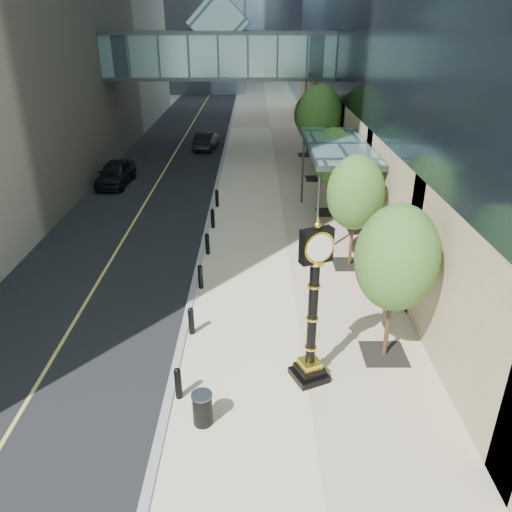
{
  "coord_description": "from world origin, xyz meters",
  "views": [
    {
      "loc": [
        -0.54,
        -10.09,
        9.79
      ],
      "look_at": [
        -0.5,
        5.57,
        2.34
      ],
      "focal_mm": 35.0,
      "sensor_mm": 36.0,
      "label": 1
    }
  ],
  "objects_px": {
    "pedestrian": "(381,268)",
    "car_far": "(207,140)",
    "street_clock": "(312,316)",
    "trash_bin": "(202,409)",
    "car_near": "(116,173)"
  },
  "relations": [
    {
      "from": "pedestrian",
      "to": "car_far",
      "type": "distance_m",
      "value": 25.43
    },
    {
      "from": "street_clock",
      "to": "car_far",
      "type": "height_order",
      "value": "street_clock"
    },
    {
      "from": "street_clock",
      "to": "pedestrian",
      "type": "relative_size",
      "value": 3.27
    },
    {
      "from": "car_near",
      "to": "car_far",
      "type": "xyz_separation_m",
      "value": [
        5.03,
        10.02,
        -0.08
      ]
    },
    {
      "from": "car_near",
      "to": "car_far",
      "type": "height_order",
      "value": "car_near"
    },
    {
      "from": "street_clock",
      "to": "car_near",
      "type": "relative_size",
      "value": 1.12
    },
    {
      "from": "trash_bin",
      "to": "car_far",
      "type": "distance_m",
      "value": 31.52
    },
    {
      "from": "pedestrian",
      "to": "trash_bin",
      "type": "bearing_deg",
      "value": 27.48
    },
    {
      "from": "pedestrian",
      "to": "street_clock",
      "type": "bearing_deg",
      "value": 37.01
    },
    {
      "from": "car_near",
      "to": "car_far",
      "type": "distance_m",
      "value": 11.21
    },
    {
      "from": "street_clock",
      "to": "trash_bin",
      "type": "height_order",
      "value": "street_clock"
    },
    {
      "from": "pedestrian",
      "to": "car_near",
      "type": "height_order",
      "value": "pedestrian"
    },
    {
      "from": "trash_bin",
      "to": "pedestrian",
      "type": "height_order",
      "value": "pedestrian"
    },
    {
      "from": "street_clock",
      "to": "car_near",
      "type": "bearing_deg",
      "value": 94.6
    },
    {
      "from": "trash_bin",
      "to": "car_near",
      "type": "height_order",
      "value": "car_near"
    }
  ]
}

